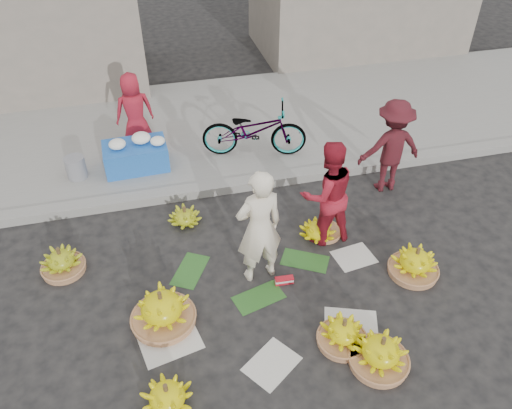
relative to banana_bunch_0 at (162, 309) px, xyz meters
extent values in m
plane|color=black|center=(1.34, 0.28, -0.23)|extent=(80.00, 80.00, 0.00)
cube|color=gray|center=(1.34, 2.48, -0.16)|extent=(40.00, 0.25, 0.15)
cube|color=gray|center=(1.34, 4.58, -0.17)|extent=(40.00, 4.00, 0.12)
cylinder|color=#9F6642|center=(0.00, 0.00, -0.19)|extent=(0.79, 0.79, 0.09)
cylinder|color=#49341D|center=(0.00, 0.00, 0.23)|extent=(0.05, 0.05, 0.12)
cylinder|color=#49341D|center=(-0.07, -1.11, 0.05)|extent=(0.05, 0.05, 0.12)
cylinder|color=#9F6642|center=(2.03, -0.83, -0.19)|extent=(0.58, 0.58, 0.09)
cylinder|color=#49341D|center=(2.03, -0.83, 0.12)|extent=(0.05, 0.05, 0.12)
cylinder|color=#9F6642|center=(2.33, -1.20, -0.19)|extent=(0.68, 0.68, 0.09)
cylinder|color=#49341D|center=(2.33, -1.20, 0.17)|extent=(0.05, 0.05, 0.12)
cylinder|color=#9F6642|center=(3.40, 0.00, -0.19)|extent=(0.67, 0.67, 0.09)
cylinder|color=#49341D|center=(3.40, 0.00, 0.17)|extent=(0.05, 0.05, 0.12)
cylinder|color=#49341D|center=(2.37, 1.02, 0.03)|extent=(0.05, 0.05, 0.12)
cylinder|color=#9F6642|center=(-1.25, 1.21, -0.19)|extent=(0.58, 0.58, 0.09)
cylinder|color=#49341D|center=(-1.25, 1.21, 0.12)|extent=(0.05, 0.05, 0.12)
cylinder|color=#49341D|center=(0.51, 1.81, 0.01)|extent=(0.05, 0.05, 0.12)
cylinder|color=#9F6642|center=(2.49, 1.06, -0.20)|extent=(0.65, 0.65, 0.06)
cube|color=red|center=(1.63, 0.24, -0.18)|extent=(0.25, 0.09, 0.10)
imported|color=white|center=(1.34, 0.48, 0.62)|extent=(0.68, 0.50, 1.71)
imported|color=#B41B2A|center=(2.44, 0.99, 0.58)|extent=(0.84, 0.68, 1.62)
imported|color=maroon|center=(3.88, 1.93, 0.56)|extent=(1.05, 0.62, 1.59)
cube|color=#1B55B3|center=(-0.10, 3.36, 0.11)|extent=(1.08, 0.70, 0.44)
ellipsoid|color=white|center=(-0.37, 3.32, 0.41)|extent=(0.28, 0.28, 0.15)
ellipsoid|color=white|center=(0.03, 3.40, 0.41)|extent=(0.32, 0.32, 0.17)
ellipsoid|color=white|center=(0.29, 3.27, 0.40)|extent=(0.25, 0.25, 0.14)
cylinder|color=gray|center=(-1.10, 3.30, 0.08)|extent=(0.33, 0.33, 0.38)
imported|color=#B41B2A|center=(-0.02, 4.09, 0.58)|extent=(0.73, 0.54, 1.38)
imported|color=gray|center=(1.96, 3.28, 0.37)|extent=(1.06, 1.93, 0.96)
camera|label=1|loc=(0.16, -4.11, 4.77)|focal=35.00mm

